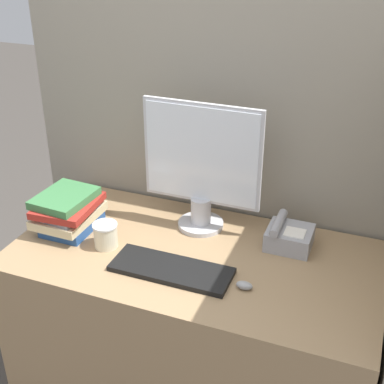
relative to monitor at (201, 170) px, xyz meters
The scene contains 8 objects.
cubicle_panel_rear 0.24m from the monitor, 75.88° to the left, with size 1.85×0.04×1.79m.
desk 0.67m from the monitor, 76.38° to the right, with size 1.45×0.74×0.75m.
monitor is the anchor object (origin of this frame).
keyboard 0.43m from the monitor, 88.16° to the right, with size 0.46×0.17×0.02m.
mouse 0.52m from the monitor, 49.77° to the right, with size 0.06×0.04×0.03m.
coffee_cup 0.47m from the monitor, 136.34° to the right, with size 0.10×0.10×0.10m.
book_stack 0.59m from the monitor, 156.89° to the right, with size 0.24×0.29×0.16m.
desk_telephone 0.44m from the monitor, ahead, with size 0.18×0.18×0.12m.
Camera 1 is at (0.62, -1.26, 1.95)m, focal length 50.00 mm.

